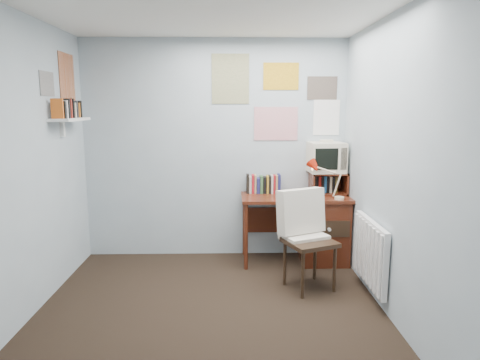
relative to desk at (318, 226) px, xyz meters
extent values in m
plane|color=black|center=(-1.17, -1.48, -0.41)|extent=(3.50, 3.50, 0.00)
cube|color=#A9B8C1|center=(-1.17, 0.27, 0.84)|extent=(3.00, 0.02, 2.50)
cube|color=#A9B8C1|center=(-2.67, -1.48, 0.84)|extent=(0.02, 3.50, 2.50)
cube|color=#A9B8C1|center=(0.33, -1.48, 0.84)|extent=(0.02, 3.50, 2.50)
cube|color=#4E2011|center=(-0.27, 0.00, 0.34)|extent=(1.20, 0.55, 0.03)
cube|color=#4E2011|center=(0.06, 0.00, -0.04)|extent=(0.50, 0.50, 0.72)
cylinder|color=#4E2011|center=(-0.83, -0.24, -0.04)|extent=(0.04, 0.04, 0.72)
cylinder|color=#4E2011|center=(-0.83, 0.23, -0.04)|extent=(0.04, 0.04, 0.72)
cube|color=#4E2011|center=(-0.52, 0.25, 0.01)|extent=(0.64, 0.02, 0.30)
cube|color=black|center=(-0.24, -0.75, 0.06)|extent=(0.61, 0.60, 0.93)
cube|color=red|center=(0.18, -0.19, 0.54)|extent=(0.27, 0.24, 0.37)
cube|color=#4E2011|center=(0.12, 0.11, 0.48)|extent=(0.40, 0.30, 0.25)
cube|color=beige|center=(0.09, 0.13, 0.79)|extent=(0.41, 0.38, 0.37)
cube|color=#4E2011|center=(-0.51, 0.18, 0.46)|extent=(0.60, 0.14, 0.22)
cube|color=white|center=(0.29, -0.93, 0.01)|extent=(0.09, 0.80, 0.60)
cube|color=white|center=(-2.57, -0.38, 1.21)|extent=(0.20, 0.62, 0.24)
cube|color=white|center=(-0.47, 0.26, 1.44)|extent=(1.20, 0.01, 0.90)
cube|color=white|center=(-2.67, -0.38, 1.59)|extent=(0.01, 0.70, 0.60)
camera|label=1|loc=(-1.00, -4.66, 1.34)|focal=32.00mm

